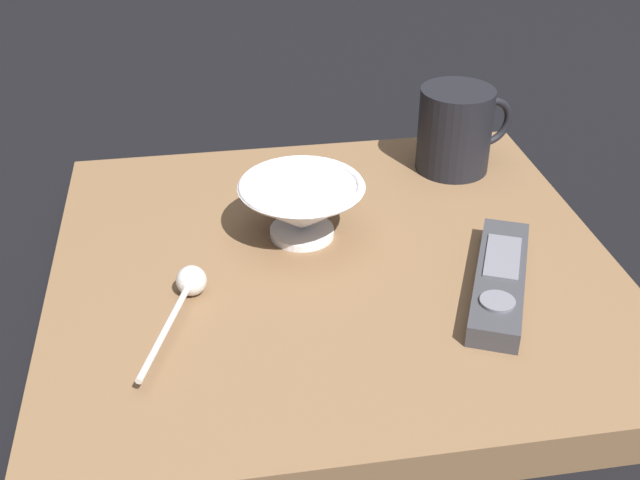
{
  "coord_description": "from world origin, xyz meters",
  "views": [
    {
      "loc": [
        0.12,
        0.64,
        0.48
      ],
      "look_at": [
        0.01,
        -0.01,
        0.06
      ],
      "focal_mm": 44.14,
      "sensor_mm": 36.0,
      "label": 1
    }
  ],
  "objects_px": {
    "coffee_mug": "(456,130)",
    "tv_remote_near": "(500,280)",
    "teaspoon": "(188,288)",
    "cereal_bowl": "(302,206)"
  },
  "relations": [
    {
      "from": "coffee_mug",
      "to": "tv_remote_near",
      "type": "height_order",
      "value": "coffee_mug"
    },
    {
      "from": "coffee_mug",
      "to": "tv_remote_near",
      "type": "distance_m",
      "value": 0.25
    },
    {
      "from": "coffee_mug",
      "to": "teaspoon",
      "type": "relative_size",
      "value": 0.83
    },
    {
      "from": "coffee_mug",
      "to": "teaspoon",
      "type": "distance_m",
      "value": 0.39
    },
    {
      "from": "cereal_bowl",
      "to": "coffee_mug",
      "type": "relative_size",
      "value": 1.07
    },
    {
      "from": "cereal_bowl",
      "to": "tv_remote_near",
      "type": "height_order",
      "value": "cereal_bowl"
    },
    {
      "from": "teaspoon",
      "to": "tv_remote_near",
      "type": "relative_size",
      "value": 0.78
    },
    {
      "from": "coffee_mug",
      "to": "tv_remote_near",
      "type": "xyz_separation_m",
      "value": [
        0.03,
        0.25,
        -0.04
      ]
    },
    {
      "from": "coffee_mug",
      "to": "teaspoon",
      "type": "xyz_separation_m",
      "value": [
        0.32,
        0.22,
        -0.04
      ]
    },
    {
      "from": "teaspoon",
      "to": "tv_remote_near",
      "type": "xyz_separation_m",
      "value": [
        -0.29,
        0.03,
        -0.0
      ]
    }
  ]
}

